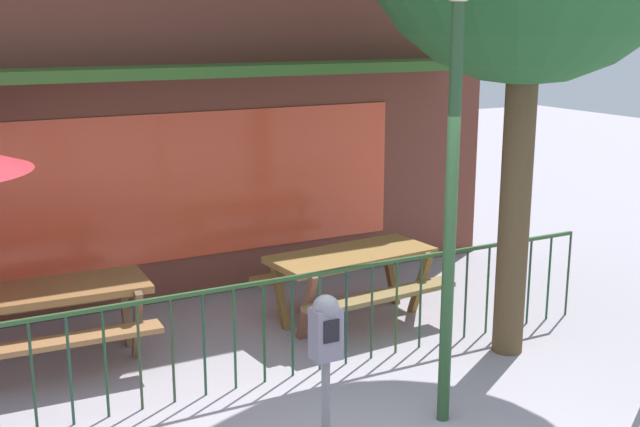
# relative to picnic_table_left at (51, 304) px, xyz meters

# --- Properties ---
(pub_storefront) EXTENTS (8.77, 1.23, 4.86)m
(pub_storefront) POSITION_rel_picnic_table_left_xyz_m (1.62, 1.47, 1.81)
(pub_storefront) COLOR #3A1515
(pub_storefront) RESTS_ON ground
(patio_fence_front) EXTENTS (7.39, 0.04, 0.97)m
(patio_fence_front) POSITION_rel_picnic_table_left_xyz_m (1.62, -1.29, 0.05)
(patio_fence_front) COLOR #2C5029
(patio_fence_front) RESTS_ON ground
(picnic_table_left) EXTENTS (1.86, 1.44, 0.79)m
(picnic_table_left) POSITION_rel_picnic_table_left_xyz_m (0.00, 0.00, 0.00)
(picnic_table_left) COLOR brown
(picnic_table_left) RESTS_ON ground
(picnic_table_right) EXTENTS (1.90, 1.50, 0.79)m
(picnic_table_right) POSITION_rel_picnic_table_left_xyz_m (3.09, -0.30, 0.00)
(picnic_table_right) COLOR olive
(picnic_table_right) RESTS_ON ground
(parking_meter_far) EXTENTS (0.18, 0.17, 1.55)m
(parking_meter_far) POSITION_rel_picnic_table_left_xyz_m (1.13, -3.36, 0.58)
(parking_meter_far) COLOR slate
(parking_meter_far) RESTS_ON ground
(street_lamp) EXTENTS (0.28, 0.28, 3.60)m
(street_lamp) POSITION_rel_picnic_table_left_xyz_m (2.62, -2.62, 1.77)
(street_lamp) COLOR #284D29
(street_lamp) RESTS_ON ground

